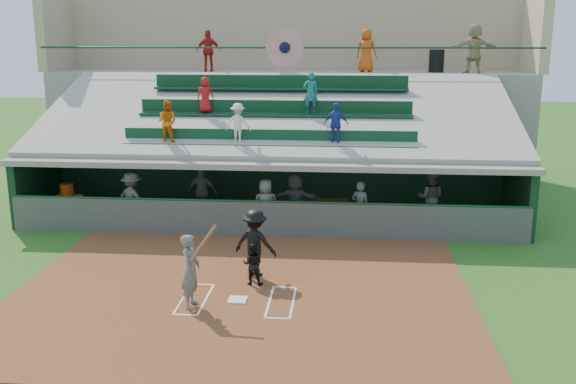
# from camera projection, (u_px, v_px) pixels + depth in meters

# --- Properties ---
(ground) EXTENTS (100.00, 100.00, 0.00)m
(ground) POSITION_uv_depth(u_px,v_px,m) (238.00, 301.00, 14.96)
(ground) COLOR #255518
(ground) RESTS_ON ground
(dirt_slab) EXTENTS (11.00, 9.00, 0.02)m
(dirt_slab) POSITION_uv_depth(u_px,v_px,m) (241.00, 292.00, 15.44)
(dirt_slab) COLOR brown
(dirt_slab) RESTS_ON ground
(home_plate) EXTENTS (0.43, 0.43, 0.03)m
(home_plate) POSITION_uv_depth(u_px,v_px,m) (238.00, 300.00, 14.95)
(home_plate) COLOR white
(home_plate) RESTS_ON dirt_slab
(batters_box_chalk) EXTENTS (2.65, 1.85, 0.01)m
(batters_box_chalk) POSITION_uv_depth(u_px,v_px,m) (238.00, 300.00, 14.95)
(batters_box_chalk) COLOR white
(batters_box_chalk) RESTS_ON dirt_slab
(dugout_floor) EXTENTS (16.00, 3.50, 0.04)m
(dugout_floor) POSITION_uv_depth(u_px,v_px,m) (271.00, 220.00, 21.49)
(dugout_floor) COLOR gray
(dugout_floor) RESTS_ON ground
(concourse_slab) EXTENTS (20.00, 3.00, 4.60)m
(concourse_slab) POSITION_uv_depth(u_px,v_px,m) (288.00, 126.00, 27.49)
(concourse_slab) COLOR gray
(concourse_slab) RESTS_ON ground
(grandstand) EXTENTS (20.40, 10.40, 7.80)m
(grandstand) POSITION_uv_depth(u_px,v_px,m) (281.00, 137.00, 24.61)
(grandstand) COLOR #4E534E
(grandstand) RESTS_ON ground
(batter_at_plate) EXTENTS (0.84, 0.74, 1.95)m
(batter_at_plate) POSITION_uv_depth(u_px,v_px,m) (191.00, 271.00, 14.42)
(batter_at_plate) COLOR #535551
(batter_at_plate) RESTS_ON dirt_slab
(catcher) EXTENTS (0.53, 0.42, 1.06)m
(catcher) POSITION_uv_depth(u_px,v_px,m) (253.00, 264.00, 15.82)
(catcher) COLOR black
(catcher) RESTS_ON dirt_slab
(home_umpire) EXTENTS (1.26, 0.93, 1.74)m
(home_umpire) POSITION_uv_depth(u_px,v_px,m) (255.00, 243.00, 16.35)
(home_umpire) COLOR black
(home_umpire) RESTS_ON dirt_slab
(dugout_bench) EXTENTS (13.40, 3.38, 0.41)m
(dugout_bench) POSITION_uv_depth(u_px,v_px,m) (271.00, 205.00, 22.63)
(dugout_bench) COLOR brown
(dugout_bench) RESTS_ON dugout_floor
(white_table) EXTENTS (0.89, 0.67, 0.76)m
(white_table) POSITION_uv_depth(u_px,v_px,m) (68.00, 207.00, 21.58)
(white_table) COLOR white
(white_table) RESTS_ON dugout_floor
(water_cooler) EXTENTS (0.44, 0.44, 0.44)m
(water_cooler) POSITION_uv_depth(u_px,v_px,m) (67.00, 190.00, 21.43)
(water_cooler) COLOR #D24A0C
(water_cooler) RESTS_ON white_table
(dugout_player_a) EXTENTS (1.30, 1.04, 1.76)m
(dugout_player_a) POSITION_uv_depth(u_px,v_px,m) (132.00, 199.00, 20.67)
(dugout_player_a) COLOR #595B56
(dugout_player_a) RESTS_ON dugout_floor
(dugout_player_b) EXTENTS (1.09, 0.60, 1.76)m
(dugout_player_b) POSITION_uv_depth(u_px,v_px,m) (202.00, 192.00, 21.64)
(dugout_player_b) COLOR #61635E
(dugout_player_b) RESTS_ON dugout_floor
(dugout_player_c) EXTENTS (0.92, 0.70, 1.68)m
(dugout_player_c) POSITION_uv_depth(u_px,v_px,m) (266.00, 205.00, 20.03)
(dugout_player_c) COLOR #565853
(dugout_player_c) RESTS_ON dugout_floor
(dugout_player_d) EXTENTS (1.64, 0.58, 1.74)m
(dugout_player_d) POSITION_uv_depth(u_px,v_px,m) (295.00, 200.00, 20.60)
(dugout_player_d) COLOR #535651
(dugout_player_d) RESTS_ON dugout_floor
(dugout_player_e) EXTENTS (0.70, 0.60, 1.62)m
(dugout_player_e) POSITION_uv_depth(u_px,v_px,m) (360.00, 207.00, 20.00)
(dugout_player_e) COLOR #52544F
(dugout_player_e) RESTS_ON dugout_floor
(dugout_player_f) EXTENTS (0.95, 0.80, 1.73)m
(dugout_player_f) POSITION_uv_depth(u_px,v_px,m) (431.00, 197.00, 20.93)
(dugout_player_f) COLOR #5D605B
(dugout_player_f) RESTS_ON dugout_floor
(trash_bin) EXTENTS (0.61, 0.61, 0.91)m
(trash_bin) POSITION_uv_depth(u_px,v_px,m) (436.00, 61.00, 26.19)
(trash_bin) COLOR black
(trash_bin) RESTS_ON concourse_slab
(concourse_staff_a) EXTENTS (1.07, 0.64, 1.70)m
(concourse_staff_a) POSITION_uv_depth(u_px,v_px,m) (209.00, 51.00, 26.62)
(concourse_staff_a) COLOR #AD1A13
(concourse_staff_a) RESTS_ON concourse_slab
(concourse_staff_b) EXTENTS (0.98, 0.78, 1.74)m
(concourse_staff_b) POSITION_uv_depth(u_px,v_px,m) (366.00, 51.00, 26.15)
(concourse_staff_b) COLOR #CB4B0B
(concourse_staff_b) RESTS_ON concourse_slab
(concourse_staff_c) EXTENTS (1.80, 0.60, 1.93)m
(concourse_staff_c) POSITION_uv_depth(u_px,v_px,m) (474.00, 49.00, 25.31)
(concourse_staff_c) COLOR tan
(concourse_staff_c) RESTS_ON concourse_slab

